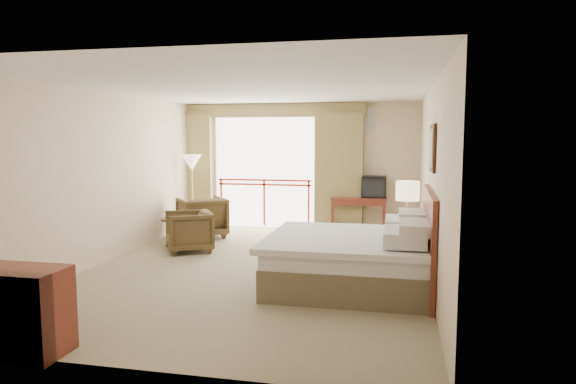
% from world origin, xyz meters
% --- Properties ---
extents(floor, '(7.00, 7.00, 0.00)m').
position_xyz_m(floor, '(0.00, 0.00, 0.00)').
color(floor, gray).
rests_on(floor, ground).
extents(ceiling, '(7.00, 7.00, 0.00)m').
position_xyz_m(ceiling, '(0.00, 0.00, 2.70)').
color(ceiling, white).
rests_on(ceiling, wall_back).
extents(wall_back, '(5.00, 0.00, 5.00)m').
position_xyz_m(wall_back, '(0.00, 3.50, 1.35)').
color(wall_back, beige).
rests_on(wall_back, ground).
extents(wall_front, '(5.00, 0.00, 5.00)m').
position_xyz_m(wall_front, '(0.00, -3.50, 1.35)').
color(wall_front, beige).
rests_on(wall_front, ground).
extents(wall_left, '(0.00, 7.00, 7.00)m').
position_xyz_m(wall_left, '(-2.50, 0.00, 1.35)').
color(wall_left, beige).
rests_on(wall_left, ground).
extents(wall_right, '(0.00, 7.00, 7.00)m').
position_xyz_m(wall_right, '(2.50, 0.00, 1.35)').
color(wall_right, beige).
rests_on(wall_right, ground).
extents(balcony_door, '(2.40, 0.00, 2.40)m').
position_xyz_m(balcony_door, '(-0.80, 3.48, 1.20)').
color(balcony_door, white).
rests_on(balcony_door, wall_back).
extents(balcony_railing, '(2.09, 0.03, 1.02)m').
position_xyz_m(balcony_railing, '(-0.80, 3.46, 0.81)').
color(balcony_railing, red).
rests_on(balcony_railing, wall_back).
extents(curtain_left, '(1.00, 0.26, 2.50)m').
position_xyz_m(curtain_left, '(-2.45, 3.35, 1.25)').
color(curtain_left, olive).
rests_on(curtain_left, wall_back).
extents(curtain_right, '(1.00, 0.26, 2.50)m').
position_xyz_m(curtain_right, '(0.85, 3.35, 1.25)').
color(curtain_right, olive).
rests_on(curtain_right, wall_back).
extents(valance, '(4.40, 0.22, 0.28)m').
position_xyz_m(valance, '(-0.80, 3.38, 2.55)').
color(valance, olive).
rests_on(valance, wall_back).
extents(hvac_vent, '(0.50, 0.04, 0.50)m').
position_xyz_m(hvac_vent, '(1.30, 3.47, 2.35)').
color(hvac_vent, silver).
rests_on(hvac_vent, wall_back).
extents(bed, '(2.13, 2.06, 0.97)m').
position_xyz_m(bed, '(1.50, -0.60, 0.38)').
color(bed, brown).
rests_on(bed, floor).
extents(headboard, '(0.06, 2.10, 1.30)m').
position_xyz_m(headboard, '(2.46, -0.60, 0.65)').
color(headboard, '#5C1F16').
rests_on(headboard, wall_right).
extents(framed_art, '(0.04, 0.72, 0.60)m').
position_xyz_m(framed_art, '(2.47, -0.60, 1.85)').
color(framed_art, black).
rests_on(framed_art, wall_right).
extents(nightstand, '(0.45, 0.54, 0.64)m').
position_xyz_m(nightstand, '(2.21, 0.77, 0.32)').
color(nightstand, '#5C1F16').
rests_on(nightstand, floor).
extents(table_lamp, '(0.36, 0.36, 0.64)m').
position_xyz_m(table_lamp, '(2.21, 0.82, 1.14)').
color(table_lamp, tan).
rests_on(table_lamp, nightstand).
extents(phone, '(0.18, 0.14, 0.07)m').
position_xyz_m(phone, '(2.16, 0.62, 0.67)').
color(phone, black).
rests_on(phone, nightstand).
extents(desk, '(1.14, 0.55, 0.74)m').
position_xyz_m(desk, '(1.28, 3.37, 0.58)').
color(desk, '#5C1F16').
rests_on(desk, floor).
extents(tv, '(0.49, 0.39, 0.45)m').
position_xyz_m(tv, '(1.58, 3.32, 0.96)').
color(tv, black).
rests_on(tv, desk).
extents(coffee_maker, '(0.15, 0.15, 0.28)m').
position_xyz_m(coffee_maker, '(0.93, 3.33, 0.88)').
color(coffee_maker, black).
rests_on(coffee_maker, desk).
extents(cup, '(0.08, 0.08, 0.09)m').
position_xyz_m(cup, '(1.08, 3.28, 0.79)').
color(cup, white).
rests_on(cup, desk).
extents(wastebasket, '(0.25, 0.25, 0.28)m').
position_xyz_m(wastebasket, '(0.90, 2.74, 0.14)').
color(wastebasket, black).
rests_on(wastebasket, floor).
extents(armchair_far, '(1.22, 1.22, 0.80)m').
position_xyz_m(armchair_far, '(-1.74, 2.15, 0.00)').
color(armchair_far, '#40321C').
rests_on(armchair_far, floor).
extents(armchair_near, '(1.05, 1.04, 0.71)m').
position_xyz_m(armchair_near, '(-1.48, 0.90, 0.00)').
color(armchair_near, '#40321C').
rests_on(armchair_near, floor).
extents(side_table, '(0.46, 0.46, 0.50)m').
position_xyz_m(side_table, '(-1.93, 1.26, 0.34)').
color(side_table, black).
rests_on(side_table, floor).
extents(book, '(0.17, 0.23, 0.02)m').
position_xyz_m(book, '(-1.93, 1.26, 0.51)').
color(book, white).
rests_on(book, side_table).
extents(floor_lamp, '(0.41, 0.41, 1.62)m').
position_xyz_m(floor_lamp, '(-2.20, 2.80, 1.39)').
color(floor_lamp, tan).
rests_on(floor_lamp, floor).
extents(dresser, '(1.21, 0.51, 0.80)m').
position_xyz_m(dresser, '(-1.49, -3.43, 0.40)').
color(dresser, '#5C1F16').
rests_on(dresser, floor).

